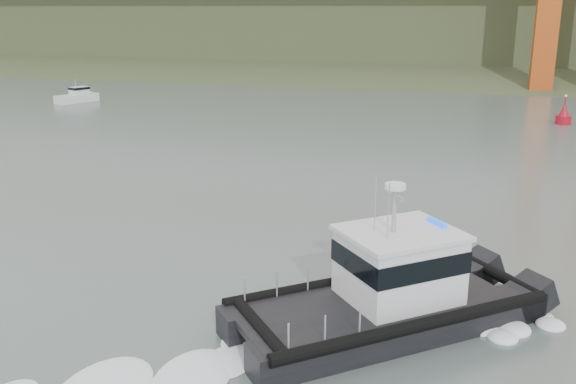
# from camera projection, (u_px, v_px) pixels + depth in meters

# --- Properties ---
(ground) EXTENTS (400.00, 400.00, 0.00)m
(ground) POSITION_uv_depth(u_px,v_px,m) (229.00, 311.00, 25.38)
(ground) COLOR #46534F
(ground) RESTS_ON ground
(headlands) EXTENTS (500.00, 105.36, 27.12)m
(headlands) POSITION_uv_depth(u_px,v_px,m) (434.00, 29.00, 139.48)
(headlands) COLOR #334427
(headlands) RESTS_ON ground
(patrol_boat) EXTENTS (11.81, 10.94, 5.75)m
(patrol_boat) POSITION_uv_depth(u_px,v_px,m) (390.00, 290.00, 23.81)
(patrol_boat) COLOR black
(patrol_boat) RESTS_ON ground
(motorboat) EXTENTS (3.87, 5.71, 2.99)m
(motorboat) POSITION_uv_depth(u_px,v_px,m) (78.00, 96.00, 81.08)
(motorboat) COLOR silver
(motorboat) RESTS_ON ground
(nav_buoy) EXTENTS (1.54, 1.54, 3.22)m
(nav_buoy) POSITION_uv_depth(u_px,v_px,m) (564.00, 116.00, 65.71)
(nav_buoy) COLOR #A20B1B
(nav_buoy) RESTS_ON ground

